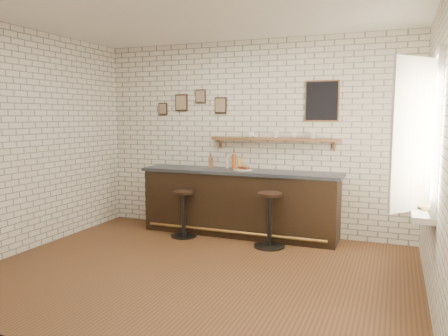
% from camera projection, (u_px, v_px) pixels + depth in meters
% --- Properties ---
extents(ground, '(5.00, 5.00, 0.00)m').
position_uv_depth(ground, '(197.00, 271.00, 5.19)').
color(ground, brown).
rests_on(ground, ground).
extents(bar_counter, '(3.10, 0.65, 1.01)m').
position_uv_depth(bar_counter, '(239.00, 202.00, 6.73)').
color(bar_counter, black).
rests_on(bar_counter, ground).
extents(sandwich_plate, '(0.28, 0.28, 0.01)m').
position_uv_depth(sandwich_plate, '(243.00, 170.00, 6.65)').
color(sandwich_plate, white).
rests_on(sandwich_plate, bar_counter).
extents(ciabatta_sandwich, '(0.22, 0.15, 0.07)m').
position_uv_depth(ciabatta_sandwich, '(244.00, 167.00, 6.65)').
color(ciabatta_sandwich, '#B27949').
rests_on(ciabatta_sandwich, sandwich_plate).
extents(potato_chips, '(0.27, 0.18, 0.00)m').
position_uv_depth(potato_chips, '(242.00, 169.00, 6.66)').
color(potato_chips, '#E8B551').
rests_on(potato_chips, sandwich_plate).
extents(bitters_bottle_brown, '(0.07, 0.07, 0.21)m').
position_uv_depth(bitters_bottle_brown, '(211.00, 162.00, 6.98)').
color(bitters_bottle_brown, brown).
rests_on(bitters_bottle_brown, bar_counter).
extents(bitters_bottle_white, '(0.06, 0.06, 0.24)m').
position_uv_depth(bitters_bottle_white, '(227.00, 162.00, 6.88)').
color(bitters_bottle_white, beige).
rests_on(bitters_bottle_white, bar_counter).
extents(bitters_bottle_amber, '(0.07, 0.07, 0.29)m').
position_uv_depth(bitters_bottle_amber, '(234.00, 161.00, 6.84)').
color(bitters_bottle_amber, '#AB481B').
rests_on(bitters_bottle_amber, bar_counter).
extents(condiment_bottle_yellow, '(0.06, 0.06, 0.20)m').
position_uv_depth(condiment_bottle_yellow, '(239.00, 164.00, 6.81)').
color(condiment_bottle_yellow, gold).
rests_on(condiment_bottle_yellow, bar_counter).
extents(bar_stool_left, '(0.39, 0.39, 0.71)m').
position_uv_depth(bar_stool_left, '(183.00, 212.00, 6.63)').
color(bar_stool_left, black).
rests_on(bar_stool_left, ground).
extents(bar_stool_right, '(0.43, 0.43, 0.77)m').
position_uv_depth(bar_stool_right, '(270.00, 218.00, 6.09)').
color(bar_stool_right, black).
rests_on(bar_stool_right, ground).
extents(wall_shelf, '(2.00, 0.18, 0.18)m').
position_uv_depth(wall_shelf, '(274.00, 139.00, 6.63)').
color(wall_shelf, brown).
rests_on(wall_shelf, ground).
extents(shelf_cup_a, '(0.15, 0.15, 0.09)m').
position_uv_depth(shelf_cup_a, '(251.00, 135.00, 6.75)').
color(shelf_cup_a, white).
rests_on(shelf_cup_a, wall_shelf).
extents(shelf_cup_b, '(0.14, 0.14, 0.10)m').
position_uv_depth(shelf_cup_b, '(276.00, 135.00, 6.61)').
color(shelf_cup_b, white).
rests_on(shelf_cup_b, wall_shelf).
extents(shelf_cup_c, '(0.14, 0.14, 0.09)m').
position_uv_depth(shelf_cup_c, '(294.00, 135.00, 6.50)').
color(shelf_cup_c, white).
rests_on(shelf_cup_c, wall_shelf).
extents(shelf_cup_d, '(0.14, 0.14, 0.10)m').
position_uv_depth(shelf_cup_d, '(313.00, 135.00, 6.40)').
color(shelf_cup_d, white).
rests_on(shelf_cup_d, wall_shelf).
extents(back_wall_decor, '(2.96, 0.02, 0.56)m').
position_uv_depth(back_wall_decor, '(264.00, 102.00, 6.70)').
color(back_wall_decor, black).
rests_on(back_wall_decor, ground).
extents(window_sill, '(0.20, 1.35, 0.06)m').
position_uv_depth(window_sill, '(421.00, 207.00, 4.49)').
color(window_sill, white).
rests_on(window_sill, ground).
extents(casement_window, '(0.40, 1.30, 1.56)m').
position_uv_depth(casement_window, '(420.00, 134.00, 4.41)').
color(casement_window, white).
rests_on(casement_window, ground).
extents(book_lower, '(0.21, 0.26, 0.02)m').
position_uv_depth(book_lower, '(420.00, 208.00, 4.27)').
color(book_lower, tan).
rests_on(book_lower, window_sill).
extents(book_upper, '(0.18, 0.23, 0.02)m').
position_uv_depth(book_upper, '(420.00, 205.00, 4.30)').
color(book_upper, tan).
rests_on(book_upper, book_lower).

